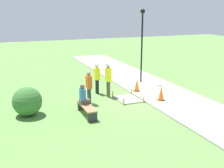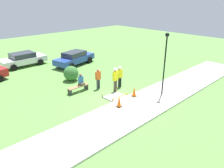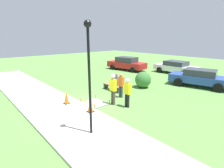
{
  "view_description": "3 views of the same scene",
  "coord_description": "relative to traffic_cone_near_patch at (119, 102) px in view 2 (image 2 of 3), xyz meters",
  "views": [
    {
      "loc": [
        -12.11,
        6.5,
        4.5
      ],
      "look_at": [
        0.64,
        1.33,
        0.82
      ],
      "focal_mm": 45.0,
      "sensor_mm": 36.0,
      "label": 1
    },
    {
      "loc": [
        -9.69,
        -9.51,
        6.73
      ],
      "look_at": [
        0.43,
        1.03,
        0.85
      ],
      "focal_mm": 35.0,
      "sensor_mm": 36.0,
      "label": 2
    },
    {
      "loc": [
        8.38,
        -5.22,
        3.95
      ],
      "look_at": [
        0.47,
        1.81,
        1.07
      ],
      "focal_mm": 28.0,
      "sensor_mm": 36.0,
      "label": 3
    }
  ],
  "objects": [
    {
      "name": "ground_plane",
      "position": [
        0.67,
        0.78,
        -0.47
      ],
      "size": [
        60.0,
        60.0,
        0.0
      ],
      "primitive_type": "plane",
      "color": "#5B8E42"
    },
    {
      "name": "sidewalk",
      "position": [
        0.67,
        -0.8,
        -0.42
      ],
      "size": [
        28.0,
        3.16,
        0.1
      ],
      "color": "#BCB7AD",
      "rests_on": "ground_plane"
    },
    {
      "name": "wet_concrete_patch",
      "position": [
        0.96,
        1.37,
        -0.43
      ],
      "size": [
        1.46,
        1.14,
        0.32
      ],
      "color": "gray",
      "rests_on": "ground_plane"
    },
    {
      "name": "traffic_cone_near_patch",
      "position": [
        0.0,
        0.0,
        0.0
      ],
      "size": [
        0.34,
        0.34,
        0.75
      ],
      "color": "black",
      "rests_on": "sidewalk"
    },
    {
      "name": "traffic_cone_far_patch",
      "position": [
        1.91,
        0.38,
        -0.01
      ],
      "size": [
        0.34,
        0.34,
        0.73
      ],
      "color": "black",
      "rests_on": "sidewalk"
    },
    {
      "name": "park_bench",
      "position": [
        -0.37,
        3.97,
        -0.15
      ],
      "size": [
        1.71,
        0.44,
        0.46
      ],
      "color": "#2D2D33",
      "rests_on": "ground_plane"
    },
    {
      "name": "person_seated_on_bench",
      "position": [
        -0.03,
        4.02,
        0.34
      ],
      "size": [
        0.36,
        0.44,
        0.89
      ],
      "color": "brown",
      "rests_on": "park_bench"
    },
    {
      "name": "worker_supervisor",
      "position": [
        1.76,
        2.13,
        0.67
      ],
      "size": [
        0.4,
        0.27,
        1.88
      ],
      "color": "brown",
      "rests_on": "ground_plane"
    },
    {
      "name": "worker_assistant",
      "position": [
        2.59,
        2.47,
        0.55
      ],
      "size": [
        0.4,
        0.25,
        1.72
      ],
      "color": "black",
      "rests_on": "ground_plane"
    },
    {
      "name": "bystander_in_orange_shirt",
      "position": [
        1.13,
        3.38,
        0.44
      ],
      "size": [
        0.4,
        0.22,
        1.62
      ],
      "color": "#383D47",
      "rests_on": "ground_plane"
    },
    {
      "name": "lamppost_near",
      "position": [
        3.65,
        -0.79,
        2.48
      ],
      "size": [
        0.28,
        0.28,
        4.42
      ],
      "color": "black",
      "rests_on": "sidewalk"
    },
    {
      "name": "parked_car_white",
      "position": [
        -0.52,
        13.44,
        0.25
      ],
      "size": [
        4.51,
        2.22,
        1.37
      ],
      "rotation": [
        0.0,
        0.0,
        0.01
      ],
      "color": "white",
      "rests_on": "ground_plane"
    },
    {
      "name": "parked_car_blue",
      "position": [
        3.5,
        9.98,
        0.28
      ],
      "size": [
        4.84,
        2.73,
        1.42
      ],
      "rotation": [
        0.0,
        0.0,
        0.23
      ],
      "color": "#28479E",
      "rests_on": "ground_plane"
    },
    {
      "name": "shrub_rounded_near",
      "position": [
        0.63,
        6.35,
        0.17
      ],
      "size": [
        1.28,
        1.28,
        1.28
      ],
      "color": "#387033",
      "rests_on": "ground_plane"
    }
  ]
}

